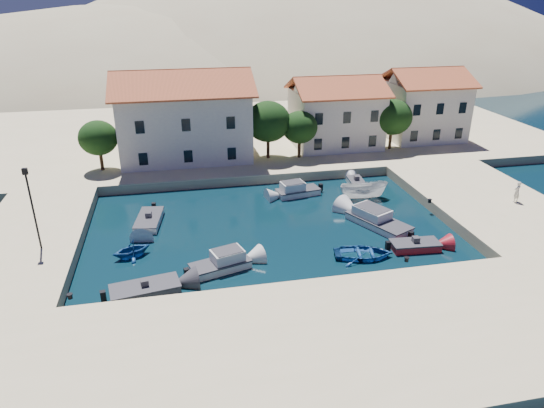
{
  "coord_description": "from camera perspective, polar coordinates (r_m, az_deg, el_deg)",
  "views": [
    {
      "loc": [
        -7.15,
        -26.15,
        18.29
      ],
      "look_at": [
        0.33,
        10.29,
        2.0
      ],
      "focal_mm": 32.0,
      "sensor_mm": 36.0,
      "label": 1
    }
  ],
  "objects": [
    {
      "name": "ground",
      "position": [
        32.7,
        3.11,
        -10.39
      ],
      "size": [
        400.0,
        400.0,
        0.0
      ],
      "primitive_type": "plane",
      "color": "black",
      "rests_on": "ground"
    },
    {
      "name": "bollards",
      "position": [
        35.97,
        5.94,
        -4.95
      ],
      "size": [
        29.36,
        9.56,
        0.3
      ],
      "color": "black",
      "rests_on": "ground"
    },
    {
      "name": "building_right",
      "position": [
        65.48,
        17.42,
        11.3
      ],
      "size": [
        9.45,
        8.4,
        8.8
      ],
      "color": "white",
      "rests_on": "quay_north"
    },
    {
      "name": "lamppost",
      "position": [
        38.17,
        -26.46,
        0.28
      ],
      "size": [
        0.35,
        0.25,
        6.22
      ],
      "color": "black",
      "rests_on": "quay_west"
    },
    {
      "name": "rowboat_west",
      "position": [
        38.27,
        -16.12,
        -5.93
      ],
      "size": [
        3.55,
        3.34,
        1.49
      ],
      "primitive_type": "imported",
      "rotation": [
        0.0,
        0.0,
        -1.18
      ],
      "color": "navy",
      "rests_on": "ground"
    },
    {
      "name": "quay_north",
      "position": [
        67.2,
        -3.39,
        8.26
      ],
      "size": [
        80.0,
        36.0,
        1.0
      ],
      "primitive_type": "cube",
      "color": "#CAB98A",
      "rests_on": "ground"
    },
    {
      "name": "building_left",
      "position": [
        55.55,
        -10.29,
        10.43
      ],
      "size": [
        14.7,
        9.45,
        9.7
      ],
      "color": "white",
      "rests_on": "quay_north"
    },
    {
      "name": "quay_east",
      "position": [
        48.86,
        23.93,
        0.16
      ],
      "size": [
        11.0,
        20.0,
        1.0
      ],
      "primitive_type": "cube",
      "color": "#CAB98A",
      "rests_on": "ground"
    },
    {
      "name": "motorboat_red_se",
      "position": [
        39.22,
        16.47,
        -4.72
      ],
      "size": [
        3.85,
        1.93,
        1.25
      ],
      "rotation": [
        0.0,
        0.0,
        -0.07
      ],
      "color": "maroon",
      "rests_on": "ground"
    },
    {
      "name": "building_mid",
      "position": [
        59.82,
        7.5,
        10.83
      ],
      "size": [
        10.5,
        8.4,
        8.3
      ],
      "color": "white",
      "rests_on": "quay_north"
    },
    {
      "name": "motorboat_white_west",
      "position": [
        43.01,
        -14.26,
        -1.87
      ],
      "size": [
        2.58,
        4.66,
        1.25
      ],
      "rotation": [
        0.0,
        0.0,
        -1.72
      ],
      "color": "silver",
      "rests_on": "ground"
    },
    {
      "name": "rowboat_south",
      "position": [
        37.33,
        10.64,
        -6.13
      ],
      "size": [
        4.9,
        3.92,
        0.91
      ],
      "primitive_type": "imported",
      "rotation": [
        0.0,
        0.0,
        1.37
      ],
      "color": "navy",
      "rests_on": "ground"
    },
    {
      "name": "motorboat_white_ne",
      "position": [
        50.64,
        9.88,
        2.48
      ],
      "size": [
        1.73,
        3.23,
        1.25
      ],
      "rotation": [
        0.0,
        0.0,
        1.48
      ],
      "color": "silver",
      "rests_on": "ground"
    },
    {
      "name": "pedestrian",
      "position": [
        48.44,
        26.87,
        1.3
      ],
      "size": [
        0.81,
        0.66,
        1.93
      ],
      "primitive_type": "imported",
      "rotation": [
        0.0,
        0.0,
        3.45
      ],
      "color": "beige",
      "rests_on": "quay_east"
    },
    {
      "name": "boat_east",
      "position": [
        47.78,
        10.66,
        0.71
      ],
      "size": [
        4.78,
        2.3,
        1.78
      ],
      "primitive_type": "imported",
      "rotation": [
        0.0,
        0.0,
        1.44
      ],
      "color": "silver",
      "rests_on": "ground"
    },
    {
      "name": "motorboat_grey_sw",
      "position": [
        33.52,
        -14.68,
        -9.71
      ],
      "size": [
        4.77,
        2.73,
        1.25
      ],
      "rotation": [
        0.0,
        0.0,
        0.17
      ],
      "color": "#38373C",
      "rests_on": "ground"
    },
    {
      "name": "quay_south",
      "position": [
        27.81,
        6.34,
        -16.29
      ],
      "size": [
        52.0,
        12.0,
        1.0
      ],
      "primitive_type": "cube",
      "color": "#CAB98A",
      "rests_on": "ground"
    },
    {
      "name": "hills",
      "position": [
        157.93,
        -1.05,
        8.33
      ],
      "size": [
        254.0,
        176.0,
        99.0
      ],
      "color": "tan",
      "rests_on": "ground"
    },
    {
      "name": "cabin_cruiser_north",
      "position": [
        47.55,
        3.08,
        1.61
      ],
      "size": [
        4.49,
        2.5,
        1.6
      ],
      "rotation": [
        0.0,
        0.0,
        3.32
      ],
      "color": "silver",
      "rests_on": "ground"
    },
    {
      "name": "trees",
      "position": [
        54.59,
        1.12,
        9.38
      ],
      "size": [
        37.3,
        5.3,
        6.45
      ],
      "color": "#382314",
      "rests_on": "quay_north"
    },
    {
      "name": "quay_west",
      "position": [
        42.0,
        -26.79,
        -4.16
      ],
      "size": [
        8.0,
        20.0,
        1.0
      ],
      "primitive_type": "cube",
      "color": "#CAB98A",
      "rests_on": "ground"
    },
    {
      "name": "cabin_cruiser_south",
      "position": [
        35.09,
        -6.11,
        -7.01
      ],
      "size": [
        4.63,
        2.99,
        1.6
      ],
      "rotation": [
        0.0,
        0.0,
        0.3
      ],
      "color": "silver",
      "rests_on": "ground"
    },
    {
      "name": "cabin_cruiser_east",
      "position": [
        42.14,
        12.42,
        -1.95
      ],
      "size": [
        4.6,
        6.21,
        1.6
      ],
      "rotation": [
        0.0,
        0.0,
        2.02
      ],
      "color": "silver",
      "rests_on": "ground"
    }
  ]
}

